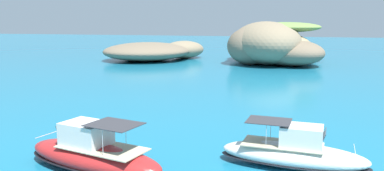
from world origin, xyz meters
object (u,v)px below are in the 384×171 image
(motorboat_red, at_px, (93,154))
(motorboat_white, at_px, (294,153))
(islet_large, at_px, (272,46))
(islet_small, at_px, (152,52))

(motorboat_red, xyz_separation_m, motorboat_white, (11.42, 3.48, -0.08))
(islet_large, xyz_separation_m, islet_small, (-25.92, 0.12, -1.57))
(islet_large, relative_size, motorboat_red, 3.26)
(motorboat_red, bearing_deg, islet_large, 83.31)
(islet_large, xyz_separation_m, motorboat_red, (-7.08, -60.29, -2.47))
(islet_small, height_order, motorboat_white, islet_small)
(islet_large, distance_m, motorboat_red, 60.76)
(islet_large, relative_size, islet_small, 1.27)
(motorboat_white, bearing_deg, motorboat_red, -163.05)
(motorboat_red, bearing_deg, islet_small, 107.32)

